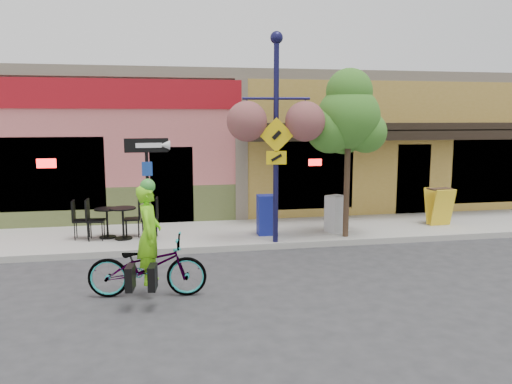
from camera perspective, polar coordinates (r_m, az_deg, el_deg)
The scene contains 14 objects.
ground at distance 11.67m, azimuth 6.00°, elevation -7.02°, with size 90.00×90.00×0.00m, color #2D2D30.
sidewalk at distance 13.51m, azimuth 3.54°, elevation -4.50°, with size 24.00×3.00×0.15m, color #9E9B93.
curb at distance 12.16m, azimuth 5.25°, elevation -6.00°, with size 24.00×0.12×0.15m, color #A8A59E.
building at distance 18.56m, azimuth -0.65°, elevation 5.85°, with size 18.20×8.20×4.50m, color #C86463, non-canonical shape.
bicycle at distance 9.01m, azimuth -12.31°, elevation -8.29°, with size 0.72×2.06×1.08m, color maroon.
cyclist_rider at distance 8.92m, azimuth -12.05°, elevation -6.31°, with size 0.63×0.41×1.72m, color #75DE17.
lamp_post at distance 11.72m, azimuth 2.30°, elevation 6.03°, with size 1.57×0.63×4.92m, color #14133D, non-canonical shape.
one_way_sign at distance 11.53m, azimuth -12.27°, elevation -0.21°, with size 0.96×0.21×2.51m, color black, non-canonical shape.
cafe_set_left at distance 12.66m, azimuth -14.97°, elevation -2.96°, with size 1.70×0.85×1.02m, color black, non-canonical shape.
cafe_set_right at distance 12.91m, azimuth -16.66°, elevation -2.93°, with size 1.61×0.81×0.97m, color black, non-canonical shape.
newspaper_box_blue at distance 12.71m, azimuth 1.21°, elevation -2.63°, with size 0.46×0.41×1.02m, color navy, non-canonical shape.
newspaper_box_grey at distance 13.16m, azimuth 9.11°, elevation -2.48°, with size 0.45×0.41×0.96m, color #B2B2B2, non-canonical shape.
street_tree at distance 12.49m, azimuth 10.43°, elevation 4.40°, with size 1.64×1.64×4.20m, color #3D7A26, non-canonical shape.
sandwich_board at distance 14.63m, azimuth 20.62°, elevation -1.66°, with size 0.62×0.46×1.04m, color yellow, non-canonical shape.
Camera 1 is at (-3.30, -10.75, 3.12)m, focal length 35.00 mm.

